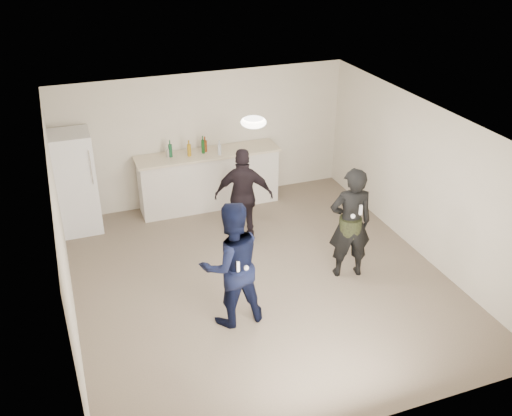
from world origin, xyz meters
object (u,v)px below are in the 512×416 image
object	(u,v)px
fridge	(75,183)
shaker	(168,152)
counter	(209,180)
man	(231,265)
woman	(350,223)
spectator	(244,196)

from	to	relation	value
fridge	shaker	size ratio (longest dim) A/B	10.59
counter	man	xyz separation A→B (m)	(-0.66, -3.43, 0.38)
shaker	woman	distance (m)	3.70
fridge	spectator	world-z (taller)	fridge
man	spectator	distance (m)	2.18
shaker	woman	world-z (taller)	woman
man	woman	xyz separation A→B (m)	(2.02, 0.45, -0.00)
counter	spectator	size ratio (longest dim) A/B	1.56
counter	man	world-z (taller)	man
fridge	woman	world-z (taller)	fridge
counter	shaker	size ratio (longest dim) A/B	15.29
counter	woman	bearing A→B (deg)	-65.36
man	shaker	bearing A→B (deg)	-91.41
shaker	counter	bearing A→B (deg)	-4.99
fridge	woman	xyz separation A→B (m)	(3.76, -2.90, -0.00)
counter	shaker	distance (m)	0.98
counter	woman	distance (m)	3.29
man	counter	bearing A→B (deg)	-103.43
shaker	spectator	xyz separation A→B (m)	(0.93, -1.49, -0.34)
fridge	shaker	world-z (taller)	fridge
fridge	spectator	distance (m)	2.94
woman	spectator	bearing A→B (deg)	-41.74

